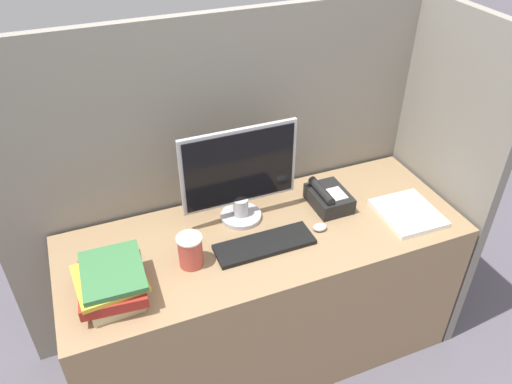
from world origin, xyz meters
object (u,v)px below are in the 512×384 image
keyboard (265,244)px  book_stack (112,283)px  mouse (320,227)px  monitor (240,177)px  desk_telephone (328,198)px  coffee_cup (190,251)px

keyboard → book_stack: 0.60m
keyboard → mouse: bearing=1.9°
monitor → desk_telephone: monitor is taller
monitor → desk_telephone: size_ratio=2.41×
mouse → desk_telephone: desk_telephone is taller
desk_telephone → coffee_cup: bearing=-168.7°
keyboard → coffee_cup: bearing=177.5°
mouse → desk_telephone: bearing=50.8°
book_stack → desk_telephone: (0.96, 0.19, -0.02)m
monitor → book_stack: bearing=-156.4°
monitor → keyboard: 0.29m
keyboard → book_stack: (-0.60, -0.04, 0.05)m
monitor → coffee_cup: monitor is taller
coffee_cup → book_stack: 0.30m
monitor → mouse: size_ratio=8.16×
mouse → keyboard: bearing=-178.1°
coffee_cup → monitor: bearing=35.5°
keyboard → desk_telephone: (0.36, 0.14, 0.03)m
keyboard → mouse: size_ratio=6.70×
monitor → coffee_cup: 0.37m
keyboard → coffee_cup: (-0.30, 0.01, 0.06)m
keyboard → desk_telephone: desk_telephone is taller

